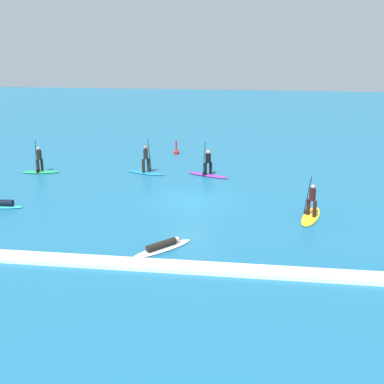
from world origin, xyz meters
name	(u,v)px	position (x,y,z in m)	size (l,w,h in m)	color
ground_plane	(192,201)	(0.00, 0.00, 0.00)	(120.00, 120.00, 0.00)	#1E6B93
surfer_on_white_board	(163,246)	(-0.37, -6.72, 0.13)	(2.52, 2.69, 0.38)	white
surfer_on_teal_board	(0,204)	(-10.02, -2.51, 0.17)	(2.52, 0.74, 0.44)	#33C6CC
surfer_on_yellow_board	(311,210)	(6.30, -1.82, 0.38)	(1.56, 3.17, 2.09)	yellow
surfer_on_blue_board	(146,166)	(-3.80, 5.31, 0.47)	(2.79, 1.53, 2.32)	#1E8CD1
surfer_on_purple_board	(208,169)	(0.35, 5.22, 0.44)	(2.98, 1.74, 2.26)	purple
surfer_on_green_board	(40,166)	(-10.86, 4.52, 0.43)	(2.54, 1.17, 2.24)	#23B266
marker_buoy	(176,152)	(-2.75, 11.25, 0.18)	(0.42, 0.42, 1.16)	red
wave_crest	(163,266)	(0.00, -8.47, 0.09)	(25.92, 0.90, 0.18)	white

